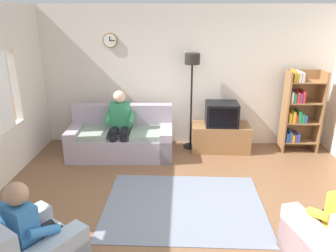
{
  "coord_description": "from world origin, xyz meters",
  "views": [
    {
      "loc": [
        -0.07,
        -3.67,
        2.57
      ],
      "look_at": [
        -0.28,
        1.11,
        0.88
      ],
      "focal_mm": 34.74,
      "sensor_mm": 36.0,
      "label": 1
    }
  ],
  "objects_px": {
    "couch": "(121,139)",
    "bookshelf": "(299,111)",
    "person_on_couch": "(120,121)",
    "person_in_left_armchair": "(31,227)",
    "tv": "(222,114)",
    "tv_stand": "(220,137)",
    "floor_lamp": "(192,75)"
  },
  "relations": [
    {
      "from": "person_in_left_armchair",
      "to": "person_on_couch",
      "type": "bearing_deg",
      "value": 83.61
    },
    {
      "from": "bookshelf",
      "to": "floor_lamp",
      "type": "distance_m",
      "value": 2.14
    },
    {
      "from": "tv",
      "to": "person_on_couch",
      "type": "bearing_deg",
      "value": -167.91
    },
    {
      "from": "person_in_left_armchair",
      "to": "floor_lamp",
      "type": "bearing_deg",
      "value": 64.83
    },
    {
      "from": "couch",
      "to": "person_in_left_armchair",
      "type": "xyz_separation_m",
      "value": [
        -0.32,
        -3.04,
        0.29
      ]
    },
    {
      "from": "tv",
      "to": "person_in_left_armchair",
      "type": "relative_size",
      "value": 0.54
    },
    {
      "from": "tv_stand",
      "to": "tv",
      "type": "xyz_separation_m",
      "value": [
        0.0,
        -0.02,
        0.48
      ]
    },
    {
      "from": "tv",
      "to": "bookshelf",
      "type": "height_order",
      "value": "bookshelf"
    },
    {
      "from": "bookshelf",
      "to": "person_on_couch",
      "type": "bearing_deg",
      "value": -171.56
    },
    {
      "from": "couch",
      "to": "tv_stand",
      "type": "bearing_deg",
      "value": 9.51
    },
    {
      "from": "tv",
      "to": "floor_lamp",
      "type": "height_order",
      "value": "floor_lamp"
    },
    {
      "from": "floor_lamp",
      "to": "person_in_left_armchair",
      "type": "bearing_deg",
      "value": -115.17
    },
    {
      "from": "person_on_couch",
      "to": "floor_lamp",
      "type": "bearing_deg",
      "value": 22.05
    },
    {
      "from": "couch",
      "to": "bookshelf",
      "type": "height_order",
      "value": "bookshelf"
    },
    {
      "from": "bookshelf",
      "to": "person_on_couch",
      "type": "distance_m",
      "value": 3.37
    },
    {
      "from": "tv_stand",
      "to": "bookshelf",
      "type": "distance_m",
      "value": 1.56
    },
    {
      "from": "floor_lamp",
      "to": "bookshelf",
      "type": "bearing_deg",
      "value": -0.84
    },
    {
      "from": "tv",
      "to": "bookshelf",
      "type": "xyz_separation_m",
      "value": [
        1.46,
        0.09,
        0.06
      ]
    },
    {
      "from": "tv_stand",
      "to": "person_on_couch",
      "type": "distance_m",
      "value": 1.97
    },
    {
      "from": "couch",
      "to": "person_in_left_armchair",
      "type": "height_order",
      "value": "person_in_left_armchair"
    },
    {
      "from": "bookshelf",
      "to": "floor_lamp",
      "type": "height_order",
      "value": "floor_lamp"
    },
    {
      "from": "floor_lamp",
      "to": "person_on_couch",
      "type": "relative_size",
      "value": 1.49
    },
    {
      "from": "tv",
      "to": "person_on_couch",
      "type": "relative_size",
      "value": 0.48
    },
    {
      "from": "person_on_couch",
      "to": "person_in_left_armchair",
      "type": "relative_size",
      "value": 1.11
    },
    {
      "from": "tv_stand",
      "to": "person_in_left_armchair",
      "type": "relative_size",
      "value": 0.98
    },
    {
      "from": "couch",
      "to": "tv",
      "type": "height_order",
      "value": "tv"
    },
    {
      "from": "couch",
      "to": "tv",
      "type": "bearing_deg",
      "value": 8.78
    },
    {
      "from": "couch",
      "to": "bookshelf",
      "type": "bearing_deg",
      "value": 6.56
    },
    {
      "from": "tv",
      "to": "tv_stand",
      "type": "bearing_deg",
      "value": 90.0
    },
    {
      "from": "tv_stand",
      "to": "tv",
      "type": "bearing_deg",
      "value": -90.0
    },
    {
      "from": "person_on_couch",
      "to": "couch",
      "type": "bearing_deg",
      "value": 95.16
    },
    {
      "from": "floor_lamp",
      "to": "person_in_left_armchair",
      "type": "height_order",
      "value": "floor_lamp"
    }
  ]
}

